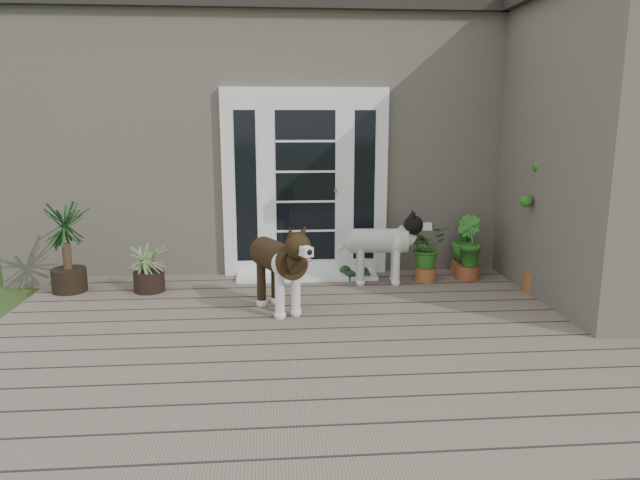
{
  "coord_description": "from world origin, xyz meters",
  "views": [
    {
      "loc": [
        -0.58,
        -4.09,
        1.93
      ],
      "look_at": [
        -0.1,
        1.75,
        0.7
      ],
      "focal_mm": 32.63,
      "sensor_mm": 36.0,
      "label": 1
    }
  ],
  "objects": [
    {
      "name": "roof_main",
      "position": [
        0.0,
        4.65,
        3.2
      ],
      "size": [
        7.6,
        4.2,
        0.2
      ],
      "primitive_type": "cube",
      "color": "#2D2826",
      "rests_on": "house_main"
    },
    {
      "name": "clog_left",
      "position": [
        0.28,
        2.35,
        0.17
      ],
      "size": [
        0.24,
        0.37,
        0.1
      ],
      "primitive_type": null,
      "rotation": [
        0.0,
        0.0,
        0.27
      ],
      "color": "#143217",
      "rests_on": "deck"
    },
    {
      "name": "sapling",
      "position": [
        2.21,
        1.66,
        0.91
      ],
      "size": [
        0.59,
        0.59,
        1.58
      ],
      "primitive_type": null,
      "rotation": [
        0.0,
        0.0,
        0.31
      ],
      "color": "#255D1A",
      "rests_on": "deck"
    },
    {
      "name": "door_unit",
      "position": [
        -0.2,
        2.6,
        1.19
      ],
      "size": [
        1.9,
        0.14,
        2.15
      ],
      "primitive_type": "cube",
      "color": "white",
      "rests_on": "deck"
    },
    {
      "name": "yucca",
      "position": [
        -2.75,
        2.06,
        0.61
      ],
      "size": [
        0.86,
        0.86,
        0.99
      ],
      "primitive_type": null,
      "rotation": [
        0.0,
        0.0,
        0.32
      ],
      "color": "black",
      "rests_on": "deck"
    },
    {
      "name": "house_main",
      "position": [
        0.0,
        4.65,
        1.55
      ],
      "size": [
        7.4,
        4.0,
        3.1
      ],
      "primitive_type": "cube",
      "color": "#665E54",
      "rests_on": "ground"
    },
    {
      "name": "deck",
      "position": [
        0.0,
        0.4,
        0.06
      ],
      "size": [
        6.2,
        4.6,
        0.12
      ],
      "primitive_type": "cube",
      "color": "#6B5B4C",
      "rests_on": "ground"
    },
    {
      "name": "herb_a",
      "position": [
        1.13,
        2.15,
        0.4
      ],
      "size": [
        0.59,
        0.59,
        0.55
      ],
      "primitive_type": "imported",
      "rotation": [
        0.0,
        0.0,
        0.5
      ],
      "color": "#2B5D1A",
      "rests_on": "deck"
    },
    {
      "name": "house_wing",
      "position": [
        2.9,
        1.5,
        1.55
      ],
      "size": [
        1.6,
        2.4,
        3.1
      ],
      "primitive_type": "cube",
      "color": "#665E54",
      "rests_on": "ground"
    },
    {
      "name": "herb_b",
      "position": [
        1.63,
        2.19,
        0.38
      ],
      "size": [
        0.46,
        0.46,
        0.52
      ],
      "primitive_type": "imported",
      "rotation": [
        0.0,
        0.0,
        1.99
      ],
      "color": "#1E5A19",
      "rests_on": "deck"
    },
    {
      "name": "white_dog",
      "position": [
        0.58,
        2.1,
        0.48
      ],
      "size": [
        0.88,
        0.43,
        0.71
      ],
      "primitive_type": null,
      "rotation": [
        0.0,
        0.0,
        -1.64
      ],
      "color": "white",
      "rests_on": "deck"
    },
    {
      "name": "brindle_dog",
      "position": [
        -0.54,
        1.24,
        0.5
      ],
      "size": [
        0.75,
        1.0,
        0.77
      ],
      "primitive_type": null,
      "rotation": [
        0.0,
        0.0,
        3.58
      ],
      "color": "#342312",
      "rests_on": "deck"
    },
    {
      "name": "spider_plant",
      "position": [
        -1.9,
        2.0,
        0.41
      ],
      "size": [
        0.61,
        0.61,
        0.57
      ],
      "primitive_type": null,
      "rotation": [
        0.0,
        0.0,
        0.14
      ],
      "color": "#93A867",
      "rests_on": "deck"
    },
    {
      "name": "door_step",
      "position": [
        -0.2,
        2.4,
        0.14
      ],
      "size": [
        1.6,
        0.4,
        0.05
      ],
      "primitive_type": "cube",
      "color": "white",
      "rests_on": "deck"
    },
    {
      "name": "herb_c",
      "position": [
        1.66,
        2.4,
        0.41
      ],
      "size": [
        0.39,
        0.39,
        0.57
      ],
      "primitive_type": "imported",
      "rotation": [
        0.0,
        0.0,
        4.64
      ],
      "color": "#1E4E16",
      "rests_on": "deck"
    },
    {
      "name": "clog_right",
      "position": [
        0.48,
        2.36,
        0.16
      ],
      "size": [
        0.13,
        0.28,
        0.08
      ],
      "primitive_type": null,
      "rotation": [
        0.0,
        0.0,
        -0.01
      ],
      "color": "#173A18",
      "rests_on": "deck"
    }
  ]
}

